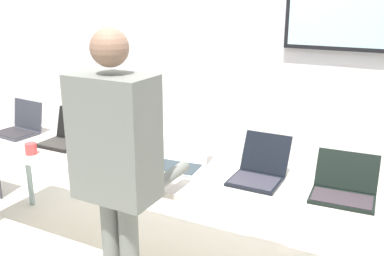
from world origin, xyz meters
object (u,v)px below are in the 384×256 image
at_px(laptop_station_2, 119,146).
at_px(person, 117,159).
at_px(laptop_station_0, 20,126).
at_px(workbench, 170,174).
at_px(laptop_station_5, 344,188).
at_px(laptop_station_3, 179,158).
at_px(coffee_mug, 31,149).
at_px(laptop_station_4, 259,170).
at_px(laptop_station_1, 66,136).

xyz_separation_m(laptop_station_2, person, (0.52, -0.69, 0.23)).
bearing_deg(laptop_station_2, laptop_station_0, -179.71).
distance_m(workbench, laptop_station_5, 1.12).
height_order(laptop_station_3, coffee_mug, laptop_station_3).
bearing_deg(laptop_station_2, laptop_station_3, -1.89).
distance_m(laptop_station_2, coffee_mug, 0.64).
xyz_separation_m(workbench, laptop_station_0, (-1.48, 0.07, 0.11)).
xyz_separation_m(laptop_station_4, coffee_mug, (-1.62, -0.34, -0.02)).
distance_m(laptop_station_1, laptop_station_4, 1.57).
xyz_separation_m(workbench, laptop_station_4, (0.60, 0.09, 0.11)).
height_order(laptop_station_3, laptop_station_4, laptop_station_4).
xyz_separation_m(laptop_station_5, coffee_mug, (-2.14, -0.33, -0.01)).
bearing_deg(laptop_station_2, coffee_mug, -149.50).
height_order(laptop_station_1, laptop_station_4, same).
bearing_deg(workbench, laptop_station_5, 4.29).
relative_size(workbench, laptop_station_1, 10.78).
xyz_separation_m(laptop_station_1, person, (1.01, -0.67, 0.22)).
distance_m(workbench, person, 0.70).
xyz_separation_m(laptop_station_0, coffee_mug, (0.46, -0.32, -0.02)).
xyz_separation_m(laptop_station_2, laptop_station_5, (1.59, 0.01, -0.00)).
relative_size(laptop_station_1, laptop_station_5, 0.87).
bearing_deg(coffee_mug, laptop_station_0, 145.60).
relative_size(laptop_station_5, coffee_mug, 4.40).
xyz_separation_m(laptop_station_1, laptop_station_4, (1.57, 0.04, -0.00)).
relative_size(laptop_station_0, coffee_mug, 4.32).
bearing_deg(coffee_mug, laptop_station_4, 11.92).
bearing_deg(laptop_station_5, laptop_station_3, -178.52).
height_order(laptop_station_4, coffee_mug, laptop_station_4).
distance_m(laptop_station_3, laptop_station_5, 1.07).
bearing_deg(laptop_station_0, coffee_mug, -34.40).
height_order(laptop_station_1, laptop_station_5, laptop_station_1).
relative_size(workbench, laptop_station_3, 9.08).
bearing_deg(laptop_station_4, laptop_station_5, -0.96).
bearing_deg(person, laptop_station_1, 146.36).
distance_m(laptop_station_0, laptop_station_4, 2.09).
bearing_deg(laptop_station_5, workbench, -175.71).
distance_m(laptop_station_2, laptop_station_5, 1.59).
bearing_deg(person, laptop_station_2, 126.58).
height_order(laptop_station_1, laptop_station_3, laptop_station_1).
bearing_deg(laptop_station_5, person, -146.68).
distance_m(laptop_station_4, coffee_mug, 1.66).
bearing_deg(laptop_station_0, laptop_station_3, -0.44).
relative_size(laptop_station_0, person, 0.21).
distance_m(laptop_station_2, laptop_station_4, 1.07).
height_order(laptop_station_0, laptop_station_4, laptop_station_0).
height_order(laptop_station_0, coffee_mug, laptop_station_0).
height_order(workbench, laptop_station_2, laptop_station_2).
bearing_deg(laptop_station_3, coffee_mug, -163.95).
bearing_deg(laptop_station_1, laptop_station_0, 177.94).
distance_m(laptop_station_1, coffee_mug, 0.30).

